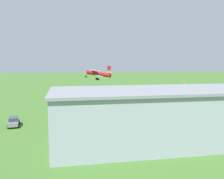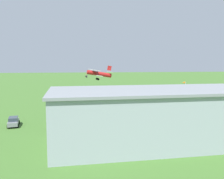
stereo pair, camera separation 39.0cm
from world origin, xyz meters
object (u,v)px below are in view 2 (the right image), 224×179
(car_grey, at_px, (13,121))
(person_by_parked_cars, at_px, (202,113))
(windsock, at_px, (184,84))
(biplane, at_px, (98,74))
(person_beside_truck, at_px, (63,117))
(person_crossing_taxiway, at_px, (195,116))
(person_at_fence_line, at_px, (190,115))
(person_walking_on_apron, at_px, (201,114))
(hangar, at_px, (155,116))
(car_white, at_px, (53,121))

(car_grey, height_order, person_by_parked_cars, person_by_parked_cars)
(car_grey, relative_size, windsock, 0.84)
(biplane, bearing_deg, car_grey, 53.88)
(person_beside_truck, distance_m, person_crossing_taxiway, 25.91)
(person_at_fence_line, height_order, person_crossing_taxiway, person_crossing_taxiway)
(car_grey, bearing_deg, person_at_fence_line, -179.02)
(biplane, relative_size, person_walking_on_apron, 6.02)
(hangar, relative_size, biplane, 3.15)
(person_walking_on_apron, distance_m, windsock, 27.42)
(hangar, bearing_deg, person_by_parked_cars, -135.42)
(car_grey, relative_size, person_by_parked_cars, 2.67)
(windsock, bearing_deg, biplane, 9.28)
(windsock, bearing_deg, person_at_fence_line, 68.85)
(person_at_fence_line, bearing_deg, car_white, 2.21)
(person_walking_on_apron, relative_size, person_beside_truck, 0.98)
(person_by_parked_cars, distance_m, person_crossing_taxiway, 4.38)
(car_grey, bearing_deg, hangar, 151.76)
(biplane, bearing_deg, person_crossing_taxiway, 125.99)
(biplane, xyz_separation_m, person_crossing_taxiway, (-17.28, 23.79, -7.33))
(biplane, bearing_deg, windsock, -170.72)
(biplane, height_order, person_walking_on_apron, biplane)
(hangar, height_order, car_white, hangar)
(person_crossing_taxiway, relative_size, windsock, 0.34)
(car_grey, height_order, person_beside_truck, car_grey)
(biplane, height_order, person_at_fence_line, biplane)
(biplane, height_order, person_by_parked_cars, biplane)
(person_walking_on_apron, bearing_deg, person_beside_truck, -2.67)
(hangar, height_order, person_beside_truck, hangar)
(person_crossing_taxiway, bearing_deg, person_by_parked_cars, -133.77)
(hangar, xyz_separation_m, car_grey, (22.40, -12.03, -3.03))
(car_white, height_order, car_grey, car_grey)
(car_white, height_order, windsock, windsock)
(car_grey, xyz_separation_m, person_beside_truck, (-8.61, -3.01, -0.04))
(car_grey, distance_m, person_beside_truck, 9.13)
(hangar, bearing_deg, car_grey, -28.24)
(person_crossing_taxiway, bearing_deg, hangar, 44.14)
(person_crossing_taxiway, bearing_deg, windsock, -109.40)
(person_beside_truck, relative_size, person_crossing_taxiway, 0.90)
(car_white, height_order, person_crossing_taxiway, person_crossing_taxiway)
(person_walking_on_apron, xyz_separation_m, person_beside_truck, (27.94, -1.31, 0.02))
(hangar, bearing_deg, person_crossing_taxiway, -135.86)
(hangar, height_order, person_walking_on_apron, hangar)
(person_beside_truck, bearing_deg, person_by_parked_cars, 179.31)
(car_white, distance_m, person_crossing_taxiway, 27.20)
(person_at_fence_line, distance_m, person_beside_truck, 25.22)
(person_beside_truck, xyz_separation_m, windsock, (-35.61, -24.73, 3.87))
(person_beside_truck, bearing_deg, car_white, 66.15)
(windsock, bearing_deg, person_beside_truck, 34.78)
(biplane, xyz_separation_m, car_white, (9.92, 23.74, -7.39))
(biplane, xyz_separation_m, person_at_fence_line, (-16.72, 22.72, -7.40))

